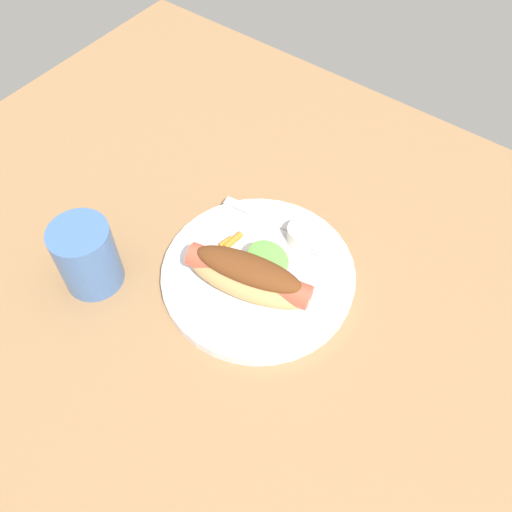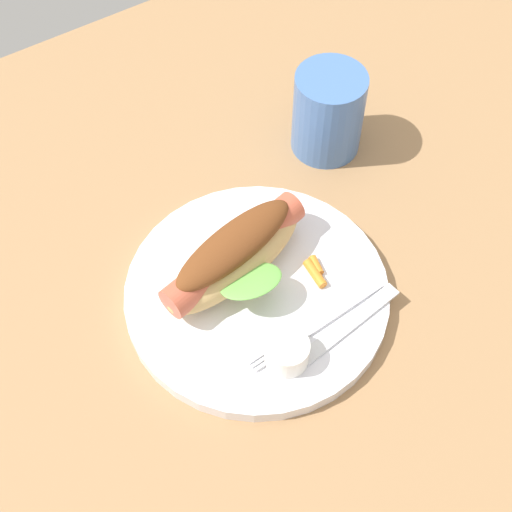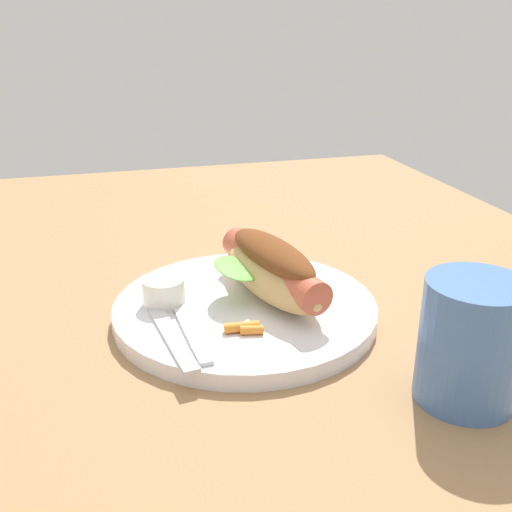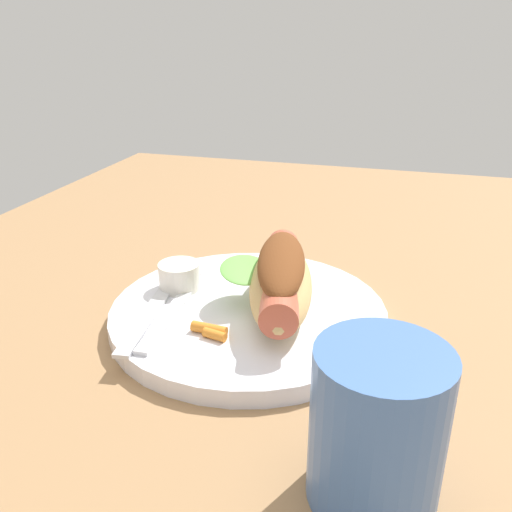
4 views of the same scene
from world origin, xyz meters
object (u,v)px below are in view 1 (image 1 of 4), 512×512
Objects in this scene: plate at (258,275)px; knife at (267,218)px; sauce_ramekin at (302,235)px; drinking_cup at (87,256)px; hot_dog at (249,276)px; carrot_garnish at (231,241)px; fork at (267,230)px.

knife reaches higher than plate.
drinking_cup is (-19.09, -20.50, 1.98)cm from sauce_ramekin.
hot_dog reaches higher than plate.
knife is at bearing 102.87° from hot_dog.
hot_dog is 1.29× the size of knife.
carrot_garnish is at bearing 133.54° from hot_dog.
fork is (-3.72, 9.10, -2.75)cm from hot_dog.
drinking_cup reaches higher than plate.
knife is 24.76cm from drinking_cup.
hot_dog is at bearing -77.21° from plate.
knife is (-6.14, 0.37, -1.14)cm from sauce_ramekin.
hot_dog is 1.76× the size of drinking_cup.
fork is at bearing 53.20° from drinking_cup.
knife is at bearing 119.15° from plate.
knife is 6.60cm from carrot_garnish.
fork is at bearing 60.23° from carrot_garnish.
knife is at bearing 176.58° from sauce_ramekin.
drinking_cup is at bearing -143.42° from plate.
carrot_garnish is 0.35× the size of drinking_cup.
hot_dog reaches higher than carrot_garnish.
drinking_cup reaches higher than fork.
plate is at bearing -67.29° from fork.
sauce_ramekin is 6.26cm from knife.
sauce_ramekin is 0.41× the size of drinking_cup.
sauce_ramekin reaches higher than knife.
drinking_cup is (-11.61, -14.41, 2.86)cm from carrot_garnish.
fork is (-4.77, -1.35, -1.12)cm from sauce_ramekin.
drinking_cup is (-17.39, -12.91, 4.11)cm from plate.
hot_dog is (0.65, -2.86, 3.75)cm from plate.
drinking_cup reaches higher than knife.
hot_dog is 8.16cm from carrot_garnish.
plate is at bearing 90.47° from hot_dog.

